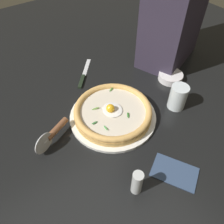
% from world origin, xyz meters
% --- Properties ---
extents(ground_plane, '(2.40, 2.40, 0.03)m').
position_xyz_m(ground_plane, '(0.00, 0.00, -0.01)').
color(ground_plane, black).
rests_on(ground_plane, ground).
extents(pizza_plate, '(0.33, 0.33, 0.01)m').
position_xyz_m(pizza_plate, '(0.04, -0.00, 0.01)').
color(pizza_plate, white).
rests_on(pizza_plate, ground).
extents(pizza, '(0.29, 0.29, 0.06)m').
position_xyz_m(pizza, '(0.04, -0.00, 0.03)').
color(pizza, '#E3AD5A').
rests_on(pizza, pizza_plate).
extents(side_bowl, '(0.11, 0.11, 0.03)m').
position_xyz_m(side_bowl, '(0.01, 0.35, 0.02)').
color(side_bowl, white).
rests_on(side_bowl, ground).
extents(pizza_cutter, '(0.08, 0.15, 0.08)m').
position_xyz_m(pizza_cutter, '(0.01, -0.23, 0.04)').
color(pizza_cutter, silver).
rests_on(pizza_cutter, ground).
extents(table_knife, '(0.17, 0.16, 0.01)m').
position_xyz_m(table_knife, '(-0.23, 0.03, 0.00)').
color(table_knife, silver).
rests_on(table_knife, ground).
extents(drinking_glass, '(0.07, 0.07, 0.10)m').
position_xyz_m(drinking_glass, '(0.15, 0.24, 0.04)').
color(drinking_glass, silver).
rests_on(drinking_glass, ground).
extents(folded_napkin, '(0.17, 0.15, 0.01)m').
position_xyz_m(folded_napkin, '(0.35, 0.02, 0.00)').
color(folded_napkin, '#324565').
rests_on(folded_napkin, ground).
extents(pepper_shaker, '(0.03, 0.03, 0.09)m').
position_xyz_m(pepper_shaker, '(0.32, -0.12, 0.05)').
color(pepper_shaker, silver).
rests_on(pepper_shaker, ground).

